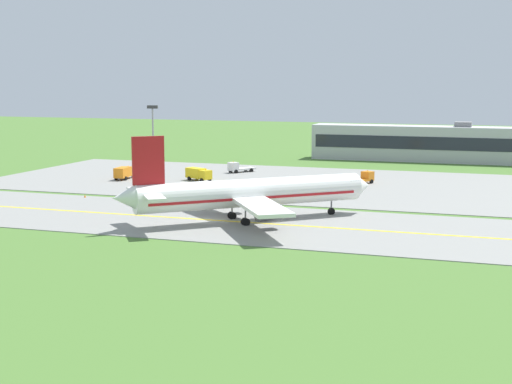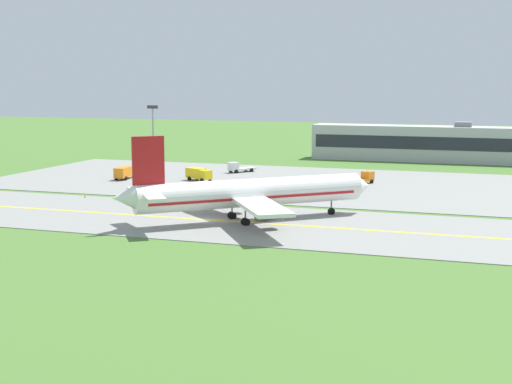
{
  "view_description": "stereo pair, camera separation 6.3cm",
  "coord_description": "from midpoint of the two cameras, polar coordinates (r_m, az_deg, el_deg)",
  "views": [
    {
      "loc": [
        39.98,
        -97.6,
        20.12
      ],
      "look_at": [
        5.78,
        3.31,
        4.0
      ],
      "focal_mm": 52.05,
      "sensor_mm": 36.0,
      "label": 1
    },
    {
      "loc": [
        40.04,
        -97.58,
        20.12
      ],
      "look_at": [
        5.78,
        3.31,
        4.0
      ],
      "focal_mm": 52.05,
      "sensor_mm": 36.0,
      "label": 2
    }
  ],
  "objects": [
    {
      "name": "ground_plane",
      "position": [
        107.37,
        -3.47,
        -2.21
      ],
      "size": [
        500.0,
        500.0,
        0.0
      ],
      "primitive_type": "plane",
      "color": "#47702D"
    },
    {
      "name": "taxiway_strip",
      "position": [
        107.36,
        -3.47,
        -2.19
      ],
      "size": [
        240.0,
        28.0,
        0.1
      ],
      "primitive_type": "cube",
      "color": "gray",
      "rests_on": "ground"
    },
    {
      "name": "apron_pad",
      "position": [
        144.18,
        6.56,
        0.55
      ],
      "size": [
        140.0,
        52.0,
        0.1
      ],
      "primitive_type": "cube",
      "color": "gray",
      "rests_on": "ground"
    },
    {
      "name": "taxiway_centreline",
      "position": [
        107.35,
        -3.47,
        -2.16
      ],
      "size": [
        220.0,
        0.6,
        0.01
      ],
      "primitive_type": "cube",
      "color": "yellow",
      "rests_on": "taxiway_strip"
    },
    {
      "name": "airplane_lead",
      "position": [
        105.68,
        -0.58,
        -0.1
      ],
      "size": [
        32.33,
        30.02,
        12.7
      ],
      "color": "white",
      "rests_on": "ground"
    },
    {
      "name": "service_truck_baggage",
      "position": [
        162.08,
        -1.38,
        1.89
      ],
      "size": [
        5.28,
        6.45,
        2.59
      ],
      "color": "silver",
      "rests_on": "ground"
    },
    {
      "name": "service_truck_fuel",
      "position": [
        153.49,
        -10.08,
        1.51
      ],
      "size": [
        2.76,
        6.16,
        2.6
      ],
      "color": "orange",
      "rests_on": "ground"
    },
    {
      "name": "service_truck_catering",
      "position": [
        149.1,
        -4.41,
        1.42
      ],
      "size": [
        6.28,
        4.52,
        2.6
      ],
      "color": "yellow",
      "rests_on": "ground"
    },
    {
      "name": "service_truck_pushback",
      "position": [
        146.11,
        8.29,
        1.07
      ],
      "size": [
        4.8,
        6.62,
        2.59
      ],
      "color": "orange",
      "rests_on": "ground"
    },
    {
      "name": "terminal_building",
      "position": [
        190.15,
        12.42,
        3.67
      ],
      "size": [
        53.06,
        8.12,
        9.99
      ],
      "color": "#B2B2B7",
      "rests_on": "ground"
    },
    {
      "name": "apron_light_mast",
      "position": [
        163.04,
        -7.9,
        4.73
      ],
      "size": [
        2.4,
        0.5,
        14.7
      ],
      "color": "gray",
      "rests_on": "ground"
    },
    {
      "name": "traffic_cone_near_edge",
      "position": [
        131.0,
        -12.99,
        -0.32
      ],
      "size": [
        0.44,
        0.44,
        0.6
      ],
      "primitive_type": "cone",
      "color": "orange",
      "rests_on": "ground"
    }
  ]
}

